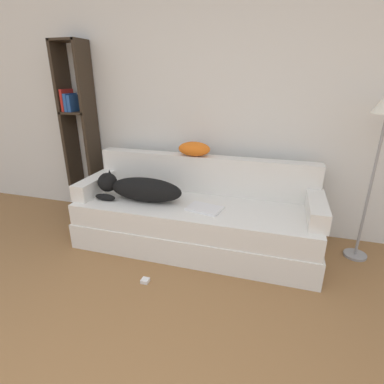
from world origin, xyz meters
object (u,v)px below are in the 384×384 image
object	(u,v)px
bookshelf	(79,126)
power_adapter	(145,281)
couch	(195,225)
throw_pillow	(194,149)
dog	(139,189)
laptop	(204,208)

from	to	relation	value
bookshelf	power_adapter	xyz separation A→B (m)	(1.27, -1.09, -1.03)
power_adapter	couch	bearing A→B (deg)	71.59
couch	throw_pillow	world-z (taller)	throw_pillow
couch	dog	world-z (taller)	dog
dog	power_adapter	xyz separation A→B (m)	(0.31, -0.60, -0.55)
laptop	bookshelf	distance (m)	1.80
laptop	power_adapter	distance (m)	0.80
bookshelf	throw_pillow	bearing A→B (deg)	-4.47
couch	throw_pillow	size ratio (longest dim) A/B	7.10
power_adapter	laptop	bearing A→B (deg)	58.65
couch	power_adapter	xyz separation A→B (m)	(-0.22, -0.67, -0.21)
throw_pillow	bookshelf	xyz separation A→B (m)	(-1.39, 0.11, 0.15)
power_adapter	throw_pillow	bearing A→B (deg)	82.71
dog	bookshelf	bearing A→B (deg)	152.69
dog	laptop	xyz separation A→B (m)	(0.66, -0.03, -0.11)
bookshelf	dog	bearing A→B (deg)	-27.31
throw_pillow	power_adapter	xyz separation A→B (m)	(-0.13, -0.98, -0.88)
laptop	bookshelf	xyz separation A→B (m)	(-1.61, 0.53, 0.59)
couch	dog	xyz separation A→B (m)	(-0.54, -0.08, 0.35)
dog	bookshelf	world-z (taller)	bookshelf
couch	laptop	size ratio (longest dim) A/B	6.70
couch	bookshelf	distance (m)	1.76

